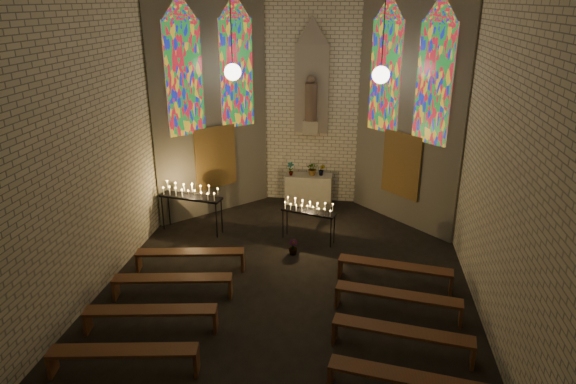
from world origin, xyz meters
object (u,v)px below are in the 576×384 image
object	(u,v)px
altar	(309,191)
votive_stand_left	(191,194)
aisle_flower_pot	(293,247)
votive_stand_right	(309,209)

from	to	relation	value
altar	votive_stand_left	bearing A→B (deg)	-142.96
aisle_flower_pot	votive_stand_right	distance (m)	1.12
aisle_flower_pot	votive_stand_left	distance (m)	3.19
votive_stand_right	aisle_flower_pot	bearing A→B (deg)	-93.83
aisle_flower_pot	votive_stand_right	xyz separation A→B (m)	(0.30, 0.82, 0.71)
altar	votive_stand_left	size ratio (longest dim) A/B	0.79
altar	aisle_flower_pot	distance (m)	3.24
aisle_flower_pot	votive_stand_right	bearing A→B (deg)	70.11
altar	votive_stand_right	distance (m)	2.45
votive_stand_right	altar	bearing A→B (deg)	111.59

